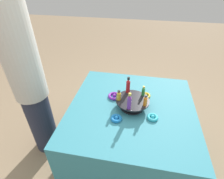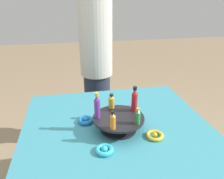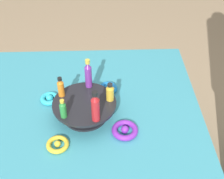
% 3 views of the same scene
% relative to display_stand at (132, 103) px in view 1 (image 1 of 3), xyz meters
% --- Properties ---
extents(ground_plane, '(12.00, 12.00, 0.00)m').
position_rel_display_stand_xyz_m(ground_plane, '(0.00, 0.00, -0.78)').
color(ground_plane, '#997F60').
extents(party_table, '(1.07, 1.07, 0.73)m').
position_rel_display_stand_xyz_m(party_table, '(0.00, 0.00, -0.41)').
color(party_table, teal).
rests_on(party_table, ground_plane).
extents(display_stand, '(0.28, 0.28, 0.08)m').
position_rel_display_stand_xyz_m(display_stand, '(0.00, 0.00, 0.00)').
color(display_stand, black).
rests_on(display_stand, party_table).
extents(bottle_red, '(0.03, 0.03, 0.15)m').
position_rel_display_stand_xyz_m(bottle_red, '(-0.10, -0.05, 0.10)').
color(bottle_red, '#B21E23').
rests_on(bottle_red, display_stand).
extents(bottle_gold, '(0.03, 0.03, 0.09)m').
position_rel_display_stand_xyz_m(bottle_gold, '(0.02, -0.11, 0.07)').
color(bottle_gold, gold).
rests_on(bottle_gold, display_stand).
extents(bottle_purple, '(0.03, 0.03, 0.15)m').
position_rel_display_stand_xyz_m(bottle_purple, '(0.11, -0.02, 0.10)').
color(bottle_purple, '#702D93').
rests_on(bottle_purple, display_stand).
extents(bottle_orange, '(0.03, 0.03, 0.10)m').
position_rel_display_stand_xyz_m(bottle_orange, '(0.05, 0.10, 0.08)').
color(bottle_orange, orange).
rests_on(bottle_orange, display_stand).
extents(bottle_green, '(0.03, 0.03, 0.09)m').
position_rel_display_stand_xyz_m(bottle_green, '(-0.08, 0.08, 0.07)').
color(bottle_green, '#288438').
rests_on(bottle_green, display_stand).
extents(ribbon_bow_gold, '(0.09, 0.09, 0.03)m').
position_rel_display_stand_xyz_m(ribbon_bow_gold, '(-0.17, 0.11, -0.04)').
color(ribbon_bow_gold, gold).
rests_on(ribbon_bow_gold, party_table).
extents(ribbon_bow_purple, '(0.11, 0.11, 0.03)m').
position_rel_display_stand_xyz_m(ribbon_bow_purple, '(-0.11, -0.17, -0.04)').
color(ribbon_bow_purple, purple).
rests_on(ribbon_bow_purple, party_table).
extents(ribbon_bow_blue, '(0.09, 0.09, 0.04)m').
position_rel_display_stand_xyz_m(ribbon_bow_blue, '(0.17, -0.11, -0.03)').
color(ribbon_bow_blue, blue).
rests_on(ribbon_bow_blue, party_table).
extents(ribbon_bow_teal, '(0.09, 0.09, 0.03)m').
position_rel_display_stand_xyz_m(ribbon_bow_teal, '(0.11, 0.17, -0.04)').
color(ribbon_bow_teal, '#2DB7CC').
rests_on(ribbon_bow_teal, party_table).
extents(person_figure, '(0.30, 0.30, 1.74)m').
position_rel_display_stand_xyz_m(person_figure, '(-0.00, -0.94, 0.10)').
color(person_figure, '#282D42').
rests_on(person_figure, ground_plane).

